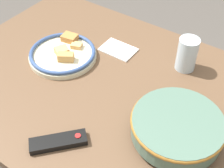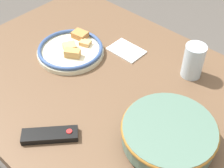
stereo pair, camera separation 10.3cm
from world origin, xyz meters
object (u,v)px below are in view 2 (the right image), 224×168
object	(u,v)px
noodle_bowl	(169,134)
drinking_glass	(193,61)
food_plate	(71,50)
tv_remote	(50,135)

from	to	relation	value
noodle_bowl	drinking_glass	xyz separation A→B (m)	(0.11, -0.30, 0.02)
noodle_bowl	food_plate	xyz separation A→B (m)	(0.52, -0.09, -0.03)
food_plate	drinking_glass	xyz separation A→B (m)	(-0.40, -0.21, 0.05)
food_plate	drinking_glass	bearing A→B (deg)	-152.78
food_plate	noodle_bowl	bearing A→B (deg)	169.71
noodle_bowl	drinking_glass	size ratio (longest dim) A/B	2.18
food_plate	tv_remote	size ratio (longest dim) A/B	1.66
noodle_bowl	food_plate	distance (m)	0.53
food_plate	tv_remote	distance (m)	0.40
tv_remote	drinking_glass	xyz separation A→B (m)	(-0.15, -0.52, 0.05)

